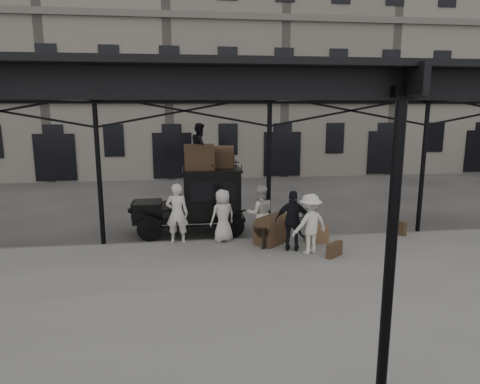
# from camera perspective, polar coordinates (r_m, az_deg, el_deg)

# --- Properties ---
(ground) EXTENTS (120.00, 120.00, 0.00)m
(ground) POSITION_cam_1_polar(r_m,az_deg,el_deg) (11.71, 5.67, -9.62)
(ground) COLOR #383533
(ground) RESTS_ON ground
(platform) EXTENTS (28.00, 8.00, 0.15)m
(platform) POSITION_cam_1_polar(r_m,az_deg,el_deg) (9.89, 8.37, -13.29)
(platform) COLOR slate
(platform) RESTS_ON ground
(canopy) EXTENTS (22.50, 9.00, 4.74)m
(canopy) POSITION_cam_1_polar(r_m,az_deg,el_deg) (9.27, 8.72, 13.80)
(canopy) COLOR black
(canopy) RESTS_ON ground
(building_frontage) EXTENTS (64.00, 8.00, 14.00)m
(building_frontage) POSITION_cam_1_polar(r_m,az_deg,el_deg) (28.88, -2.52, 16.99)
(building_frontage) COLOR slate
(building_frontage) RESTS_ON ground
(taxi) EXTENTS (3.65, 1.55, 2.18)m
(taxi) POSITION_cam_1_polar(r_m,az_deg,el_deg) (14.21, -5.09, -0.76)
(taxi) COLOR black
(taxi) RESTS_ON ground
(porter_left) EXTENTS (0.71, 0.51, 1.82)m
(porter_left) POSITION_cam_1_polar(r_m,az_deg,el_deg) (12.82, -8.39, -2.85)
(porter_left) COLOR beige
(porter_left) RESTS_ON platform
(porter_midleft) EXTENTS (0.84, 0.66, 1.72)m
(porter_midleft) POSITION_cam_1_polar(r_m,az_deg,el_deg) (12.91, 2.72, -2.86)
(porter_midleft) COLOR beige
(porter_midleft) RESTS_ON platform
(porter_centre) EXTENTS (0.92, 0.78, 1.60)m
(porter_centre) POSITION_cam_1_polar(r_m,az_deg,el_deg) (12.89, -2.32, -3.15)
(porter_centre) COLOR beige
(porter_centre) RESTS_ON platform
(porter_official) EXTENTS (1.09, 0.72, 1.73)m
(porter_official) POSITION_cam_1_polar(r_m,az_deg,el_deg) (12.13, 7.10, -3.85)
(porter_official) COLOR black
(porter_official) RESTS_ON platform
(porter_right) EXTENTS (1.24, 0.98, 1.69)m
(porter_right) POSITION_cam_1_polar(r_m,az_deg,el_deg) (11.97, 9.31, -4.22)
(porter_right) COLOR silver
(porter_right) RESTS_ON platform
(bicycle) EXTENTS (1.98, 1.24, 0.98)m
(bicycle) POSITION_cam_1_polar(r_m,az_deg,el_deg) (13.31, 6.52, -4.14)
(bicycle) COLOR black
(bicycle) RESTS_ON platform
(porter_roof) EXTENTS (0.61, 0.75, 1.48)m
(porter_roof) POSITION_cam_1_polar(r_m,az_deg,el_deg) (13.85, -5.32, 6.10)
(porter_roof) COLOR black
(porter_roof) RESTS_ON taxi
(steamer_trunk_roof_near) EXTENTS (0.96, 0.60, 0.69)m
(steamer_trunk_roof_near) POSITION_cam_1_polar(r_m,az_deg,el_deg) (13.74, -5.48, 4.40)
(steamer_trunk_roof_near) COLOR #453220
(steamer_trunk_roof_near) RESTS_ON taxi
(steamer_trunk_roof_far) EXTENTS (0.88, 0.61, 0.60)m
(steamer_trunk_roof_far) POSITION_cam_1_polar(r_m,az_deg,el_deg) (14.24, -2.52, 4.51)
(steamer_trunk_roof_far) COLOR #453220
(steamer_trunk_roof_far) RESTS_ON taxi
(steamer_trunk_platform) EXTENTS (1.16, 1.13, 0.74)m
(steamer_trunk_platform) POSITION_cam_1_polar(r_m,az_deg,el_deg) (12.84, 4.25, -5.23)
(steamer_trunk_platform) COLOR #453220
(steamer_trunk_platform) RESTS_ON platform
(wicker_hamper) EXTENTS (0.63, 0.50, 0.50)m
(wicker_hamper) POSITION_cam_1_polar(r_m,az_deg,el_deg) (13.17, 10.19, -5.50)
(wicker_hamper) COLOR brown
(wicker_hamper) RESTS_ON platform
(suitcase_upright) EXTENTS (0.33, 0.62, 0.45)m
(suitcase_upright) POSITION_cam_1_polar(r_m,az_deg,el_deg) (14.65, 20.33, -4.41)
(suitcase_upright) COLOR #453220
(suitcase_upright) RESTS_ON platform
(suitcase_flat) EXTENTS (0.57, 0.49, 0.40)m
(suitcase_flat) POSITION_cam_1_polar(r_m,az_deg,el_deg) (12.01, 12.47, -7.51)
(suitcase_flat) COLOR #453220
(suitcase_flat) RESTS_ON platform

